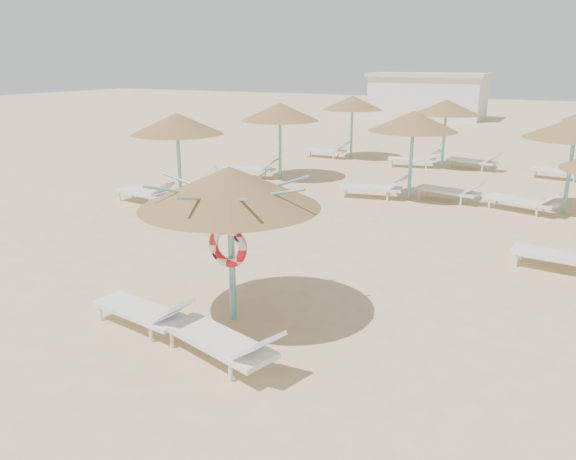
% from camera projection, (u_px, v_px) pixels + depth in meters
% --- Properties ---
extents(ground, '(120.00, 120.00, 0.00)m').
position_uv_depth(ground, '(245.00, 312.00, 9.57)').
color(ground, '#D7C083').
rests_on(ground, ground).
extents(main_palapa, '(2.86, 2.86, 2.56)m').
position_uv_depth(main_palapa, '(230.00, 188.00, 8.68)').
color(main_palapa, '#67B3AD').
rests_on(main_palapa, ground).
extents(lounger_main_a, '(1.94, 0.83, 0.68)m').
position_uv_depth(lounger_main_a, '(145.00, 311.00, 8.84)').
color(lounger_main_a, silver).
rests_on(lounger_main_a, ground).
extents(lounger_main_b, '(2.10, 1.13, 0.73)m').
position_uv_depth(lounger_main_b, '(224.00, 341.00, 7.84)').
color(lounger_main_b, silver).
rests_on(lounger_main_b, ground).
extents(palapa_field, '(19.21, 13.26, 2.71)m').
position_uv_depth(palapa_field, '(451.00, 124.00, 16.69)').
color(palapa_field, '#67B3AD').
rests_on(palapa_field, ground).
extents(service_hut, '(8.40, 4.40, 3.25)m').
position_uv_depth(service_hut, '(428.00, 96.00, 41.39)').
color(service_hut, silver).
rests_on(service_hut, ground).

